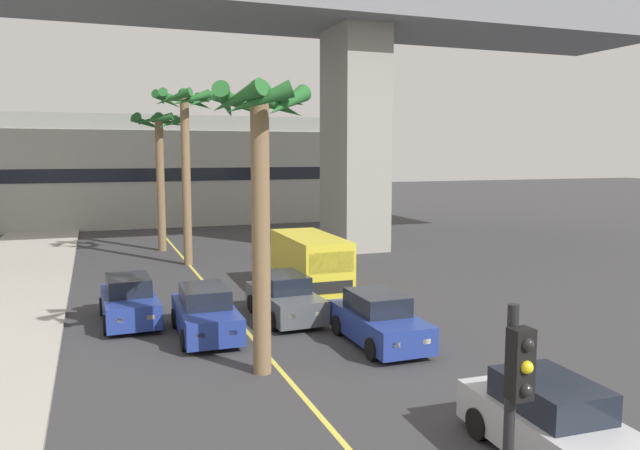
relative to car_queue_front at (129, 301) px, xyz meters
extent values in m
cube|color=#DBCC4C|center=(3.50, 0.58, -0.72)|extent=(0.14, 56.00, 0.01)
cube|color=gray|center=(13.74, 12.41, 5.78)|extent=(2.80, 4.40, 12.99)
cube|color=#ADB2A8|center=(3.50, 30.44, 2.99)|extent=(30.38, 8.00, 7.42)
cube|color=gray|center=(3.50, 30.44, 7.30)|extent=(29.78, 7.20, 1.20)
cube|color=black|center=(3.50, 26.42, 3.36)|extent=(27.35, 0.04, 1.00)
cube|color=navy|center=(0.00, -0.03, -0.14)|extent=(1.82, 4.15, 0.80)
cube|color=black|center=(0.00, 0.12, 0.54)|extent=(1.45, 2.09, 0.60)
cube|color=#F2EDCC|center=(0.52, -2.03, -0.09)|extent=(0.24, 0.09, 0.14)
cube|color=#F2EDCC|center=(-0.41, -2.05, -0.09)|extent=(0.24, 0.09, 0.14)
cylinder|color=black|center=(0.84, -1.28, -0.40)|extent=(0.24, 0.65, 0.64)
cylinder|color=black|center=(-0.77, -1.33, -0.40)|extent=(0.24, 0.65, 0.64)
cylinder|color=black|center=(0.77, 1.26, -0.40)|extent=(0.24, 0.65, 0.64)
cylinder|color=black|center=(-0.84, 1.22, -0.40)|extent=(0.24, 0.65, 0.64)
cube|color=#B7BABF|center=(6.90, -12.84, -0.14)|extent=(1.85, 4.16, 0.80)
cube|color=black|center=(6.90, -12.69, 0.54)|extent=(1.47, 2.10, 0.60)
cylinder|color=black|center=(7.75, -11.60, -0.40)|extent=(0.24, 0.65, 0.64)
cylinder|color=black|center=(6.14, -11.54, -0.40)|extent=(0.24, 0.65, 0.64)
cube|color=navy|center=(6.95, -5.21, -0.14)|extent=(1.70, 4.10, 0.80)
cube|color=black|center=(6.95, -5.06, 0.54)|extent=(1.40, 2.05, 0.60)
cube|color=#F2EDCC|center=(7.42, -7.22, -0.09)|extent=(0.24, 0.08, 0.14)
cube|color=#F2EDCC|center=(6.48, -7.22, -0.09)|extent=(0.24, 0.08, 0.14)
cylinder|color=black|center=(7.76, -6.48, -0.40)|extent=(0.22, 0.64, 0.64)
cylinder|color=black|center=(6.14, -6.48, -0.40)|extent=(0.22, 0.64, 0.64)
cylinder|color=black|center=(7.76, -3.93, -0.40)|extent=(0.22, 0.64, 0.64)
cylinder|color=black|center=(6.14, -3.94, -0.40)|extent=(0.22, 0.64, 0.64)
cube|color=#4C5156|center=(5.12, -1.45, -0.14)|extent=(1.85, 4.16, 0.80)
cube|color=black|center=(5.12, -1.30, 0.54)|extent=(1.47, 2.10, 0.60)
cube|color=#F2EDCC|center=(5.66, -3.44, -0.09)|extent=(0.24, 0.09, 0.14)
cube|color=#F2EDCC|center=(4.73, -3.47, -0.09)|extent=(0.24, 0.09, 0.14)
cylinder|color=black|center=(5.98, -2.69, -0.40)|extent=(0.24, 0.65, 0.64)
cylinder|color=black|center=(4.36, -2.74, -0.40)|extent=(0.24, 0.65, 0.64)
cylinder|color=black|center=(5.89, -0.15, -0.40)|extent=(0.24, 0.65, 0.64)
cylinder|color=black|center=(4.27, -0.20, -0.40)|extent=(0.24, 0.65, 0.64)
cube|color=navy|center=(2.18, -2.55, -0.14)|extent=(1.77, 4.13, 0.80)
cube|color=black|center=(2.18, -2.40, 0.54)|extent=(1.43, 2.07, 0.60)
cube|color=#F2EDCC|center=(2.61, -4.57, -0.09)|extent=(0.24, 0.08, 0.14)
cube|color=#F2EDCC|center=(1.67, -4.55, -0.09)|extent=(0.24, 0.08, 0.14)
cylinder|color=black|center=(2.96, -3.83, -0.40)|extent=(0.23, 0.64, 0.64)
cylinder|color=black|center=(1.35, -3.81, -0.40)|extent=(0.23, 0.64, 0.64)
cylinder|color=black|center=(3.01, -1.29, -0.40)|extent=(0.23, 0.64, 0.64)
cylinder|color=black|center=(1.39, -1.26, -0.40)|extent=(0.23, 0.64, 0.64)
cube|color=yellow|center=(7.34, 2.21, 0.59)|extent=(2.10, 5.24, 2.10)
cube|color=black|center=(7.29, -0.35, 0.94)|extent=(1.80, 0.12, 0.80)
cube|color=black|center=(7.28, -0.41, 0.01)|extent=(1.70, 0.09, 0.44)
cylinder|color=black|center=(8.26, 0.63, -0.34)|extent=(0.27, 0.76, 0.76)
cylinder|color=black|center=(6.36, 0.67, -0.34)|extent=(0.27, 0.76, 0.76)
cylinder|color=black|center=(8.32, 3.75, -0.34)|extent=(0.27, 0.76, 0.76)
cylinder|color=black|center=(6.42, 3.79, -0.34)|extent=(0.27, 0.76, 0.76)
cube|color=black|center=(3.10, -16.52, 2.88)|extent=(0.24, 0.20, 0.76)
sphere|color=black|center=(3.10, -16.62, 3.12)|extent=(0.14, 0.14, 0.14)
sphere|color=yellow|center=(3.10, -16.62, 2.88)|extent=(0.14, 0.14, 0.14)
sphere|color=black|center=(3.10, -16.62, 2.64)|extent=(0.14, 0.14, 0.14)
cylinder|color=brown|center=(3.00, -6.36, 2.86)|extent=(0.48, 0.48, 7.16)
sphere|color=#236028|center=(3.00, -6.36, 6.59)|extent=(0.60, 0.60, 0.60)
cone|color=#236028|center=(3.83, -6.24, 6.40)|extent=(0.68, 1.76, 0.80)
cone|color=#236028|center=(3.61, -5.79, 6.28)|extent=(1.49, 1.55, 0.99)
cone|color=#236028|center=(2.80, -5.55, 6.29)|extent=(1.77, 0.85, 0.98)
cone|color=#236028|center=(2.23, -6.06, 6.28)|extent=(1.03, 1.76, 0.99)
cone|color=#236028|center=(2.32, -6.83, 6.33)|extent=(1.33, 1.67, 0.92)
cone|color=#236028|center=(2.78, -7.16, 6.28)|extent=(1.77, 0.88, 0.99)
cone|color=#236028|center=(3.53, -7.00, 6.26)|extent=(1.60, 1.42, 1.03)
cylinder|color=brown|center=(2.70, 15.39, 3.09)|extent=(0.47, 0.47, 7.63)
sphere|color=#236028|center=(2.70, 15.39, 7.06)|extent=(0.60, 0.60, 0.60)
cone|color=#236028|center=(3.82, 15.42, 6.86)|extent=(0.49, 2.29, 0.83)
cone|color=#236028|center=(3.40, 16.27, 6.82)|extent=(2.06, 1.76, 0.89)
cone|color=#236028|center=(2.28, 16.43, 6.70)|extent=(2.26, 1.27, 1.11)
cone|color=#236028|center=(1.59, 15.52, 6.85)|extent=(0.70, 2.32, 0.84)
cone|color=#236028|center=(2.29, 14.35, 6.88)|extent=(2.28, 1.25, 0.80)
cone|color=#236028|center=(3.38, 14.50, 6.74)|extent=(2.08, 1.71, 1.04)
cylinder|color=brown|center=(3.46, 10.20, 3.54)|extent=(0.44, 0.44, 8.53)
sphere|color=#236028|center=(3.46, 10.20, 7.96)|extent=(0.60, 0.60, 0.60)
cone|color=#236028|center=(4.48, 10.33, 7.74)|extent=(0.71, 2.13, 0.86)
cone|color=#236028|center=(4.19, 10.92, 7.59)|extent=(1.77, 1.78, 1.11)
cone|color=#236028|center=(3.39, 11.22, 7.77)|extent=(2.12, 0.59, 0.80)
cone|color=#236028|center=(2.74, 10.91, 7.66)|extent=(1.77, 1.80, 0.99)
cone|color=#236028|center=(2.45, 10.30, 7.72)|extent=(0.66, 2.12, 0.89)
cone|color=#236028|center=(2.82, 9.40, 7.68)|extent=(1.90, 1.66, 0.96)
cone|color=#236028|center=(3.61, 9.19, 7.63)|extent=(2.12, 0.74, 1.04)
cone|color=#236028|center=(4.18, 9.46, 7.61)|extent=(1.79, 1.76, 1.08)
camera|label=1|loc=(-0.99, -21.60, 5.07)|focal=34.59mm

